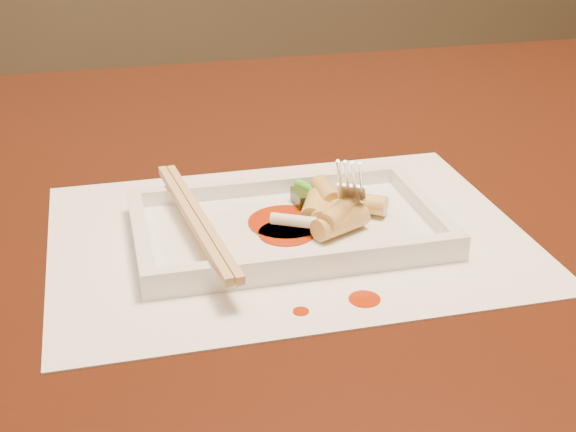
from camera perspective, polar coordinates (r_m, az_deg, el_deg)
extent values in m
cube|color=black|center=(0.82, -0.29, 1.63)|extent=(1.40, 0.90, 0.04)
cylinder|color=black|center=(1.53, 19.50, -3.47)|extent=(0.07, 0.07, 0.71)
cube|color=white|center=(0.69, 0.00, -1.41)|extent=(0.40, 0.30, 0.00)
cylinder|color=#A72504|center=(0.60, 5.46, -5.89)|extent=(0.02, 0.02, 0.00)
cylinder|color=#A72504|center=(0.58, 0.92, -6.79)|extent=(0.01, 0.01, 0.00)
cube|color=white|center=(0.68, 0.00, -1.05)|extent=(0.26, 0.16, 0.01)
cube|color=white|center=(0.75, -1.36, 2.20)|extent=(0.26, 0.01, 0.01)
cube|color=white|center=(0.62, 1.65, -3.17)|extent=(0.26, 0.01, 0.01)
cube|color=white|center=(0.66, -10.44, -1.35)|extent=(0.01, 0.14, 0.01)
cube|color=white|center=(0.72, 9.67, 0.82)|extent=(0.01, 0.14, 0.01)
cube|color=black|center=(0.72, 1.94, 1.45)|extent=(0.04, 0.03, 0.01)
cylinder|color=#EAEACC|center=(0.67, 0.46, -0.34)|extent=(0.04, 0.03, 0.01)
cylinder|color=green|center=(0.71, 2.93, 1.26)|extent=(0.04, 0.08, 0.01)
cube|color=tan|center=(0.66, -6.90, -0.16)|extent=(0.03, 0.22, 0.01)
cube|color=tan|center=(0.66, -6.22, -0.08)|extent=(0.03, 0.22, 0.01)
cylinder|color=#A72504|center=(0.69, -0.12, -0.42)|extent=(0.07, 0.07, 0.00)
cylinder|color=#A72504|center=(0.67, -0.11, -1.22)|extent=(0.05, 0.05, 0.00)
cylinder|color=#DCBE66|center=(0.69, 1.88, 0.64)|extent=(0.03, 0.05, 0.02)
cylinder|color=#DCBE66|center=(0.69, 3.48, 0.31)|extent=(0.03, 0.05, 0.02)
cylinder|color=#DCBE66|center=(0.67, 3.65, 0.14)|extent=(0.05, 0.04, 0.02)
cylinder|color=#DCBE66|center=(0.70, 5.19, 0.95)|extent=(0.05, 0.04, 0.02)
cylinder|color=#DCBE66|center=(0.69, 2.43, 0.35)|extent=(0.03, 0.04, 0.02)
cylinder|color=#DCBE66|center=(0.71, 2.74, 1.65)|extent=(0.02, 0.04, 0.02)
cylinder|color=#DCBE66|center=(0.67, 3.76, -0.46)|extent=(0.05, 0.04, 0.02)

